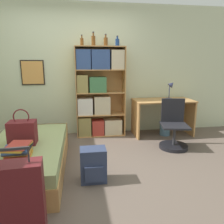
{
  "coord_description": "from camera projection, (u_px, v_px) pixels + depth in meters",
  "views": [
    {
      "loc": [
        0.12,
        -2.92,
        1.46
      ],
      "look_at": [
        0.59,
        0.19,
        0.75
      ],
      "focal_mm": 35.0,
      "sensor_mm": 36.0,
      "label": 1
    }
  ],
  "objects": [
    {
      "name": "desk_chair",
      "position": [
        173.0,
        133.0,
        3.82
      ],
      "size": [
        0.52,
        0.52,
        0.84
      ],
      "color": "black",
      "rests_on": "ground_plane"
    },
    {
      "name": "backpack",
      "position": [
        93.0,
        165.0,
        2.73
      ],
      "size": [
        0.32,
        0.26,
        0.43
      ],
      "color": "#2D3856",
      "rests_on": "ground_plane"
    },
    {
      "name": "desk_lamp",
      "position": [
        171.0,
        87.0,
        4.46
      ],
      "size": [
        0.19,
        0.14,
        0.38
      ],
      "color": "navy",
      "rests_on": "desk"
    },
    {
      "name": "ground_plane",
      "position": [
        73.0,
        167.0,
        3.12
      ],
      "size": [
        14.0,
        14.0,
        0.0
      ],
      "primitive_type": "plane",
      "color": "#66564C"
    },
    {
      "name": "bottle_brown",
      "position": [
        93.0,
        41.0,
        4.1
      ],
      "size": [
        0.08,
        0.08,
        0.26
      ],
      "color": "brown",
      "rests_on": "bookcase"
    },
    {
      "name": "waste_bin",
      "position": [
        165.0,
        129.0,
        4.5
      ],
      "size": [
        0.21,
        0.21,
        0.26
      ],
      "color": "slate",
      "rests_on": "ground_plane"
    },
    {
      "name": "suitcase",
      "position": [
        18.0,
        204.0,
        1.76
      ],
      "size": [
        0.44,
        0.23,
        0.83
      ],
      "color": "#5B191E",
      "rests_on": "ground_plane"
    },
    {
      "name": "bookcase",
      "position": [
        98.0,
        93.0,
        4.33
      ],
      "size": [
        0.97,
        0.33,
        1.77
      ],
      "color": "tan",
      "rests_on": "ground_plane"
    },
    {
      "name": "desk",
      "position": [
        163.0,
        110.0,
        4.47
      ],
      "size": [
        1.18,
        0.62,
        0.73
      ],
      "color": "tan",
      "rests_on": "ground_plane"
    },
    {
      "name": "bottle_green",
      "position": [
        82.0,
        42.0,
        4.1
      ],
      "size": [
        0.06,
        0.06,
        0.2
      ],
      "color": "brown",
      "rests_on": "bookcase"
    },
    {
      "name": "wall_back",
      "position": [
        72.0,
        71.0,
        4.38
      ],
      "size": [
        10.0,
        0.09,
        2.6
      ],
      "color": "beige",
      "rests_on": "ground_plane"
    },
    {
      "name": "bottle_clear",
      "position": [
        106.0,
        42.0,
        4.19
      ],
      "size": [
        0.08,
        0.08,
        0.23
      ],
      "color": "brown",
      "rests_on": "bookcase"
    },
    {
      "name": "book_stack_on_bed",
      "position": [
        18.0,
        150.0,
        2.52
      ],
      "size": [
        0.32,
        0.39,
        0.14
      ],
      "color": "gold",
      "rests_on": "bed"
    },
    {
      "name": "handbag",
      "position": [
        23.0,
        132.0,
        2.89
      ],
      "size": [
        0.35,
        0.23,
        0.48
      ],
      "color": "maroon",
      "rests_on": "bed"
    },
    {
      "name": "bottle_blue",
      "position": [
        117.0,
        42.0,
        4.17
      ],
      "size": [
        0.08,
        0.08,
        0.19
      ],
      "color": "navy",
      "rests_on": "bookcase"
    },
    {
      "name": "bed",
      "position": [
        27.0,
        157.0,
        3.01
      ],
      "size": [
        1.01,
        1.92,
        0.4
      ],
      "color": "tan",
      "rests_on": "ground_plane"
    }
  ]
}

